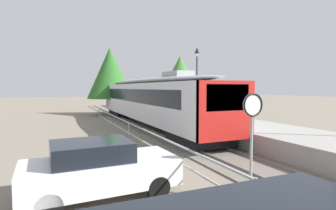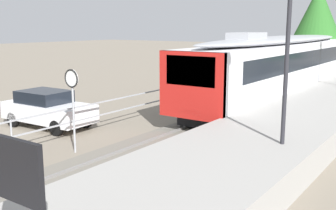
{
  "view_description": "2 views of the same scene",
  "coord_description": "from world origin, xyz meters",
  "px_view_note": "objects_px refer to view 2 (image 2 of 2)",
  "views": [
    {
      "loc": [
        -6.76,
        8.17,
        2.94
      ],
      "look_at": [
        -1.0,
        21.41,
        2.0
      ],
      "focal_mm": 28.58,
      "sensor_mm": 36.0,
      "label": 1
    },
    {
      "loc": [
        8.0,
        4.62,
        4.15
      ],
      "look_at": [
        0.4,
        15.41,
        1.6
      ],
      "focal_mm": 43.52,
      "sensor_mm": 36.0,
      "label": 2
    }
  ],
  "objects_px": {
    "platform_notice_board": "(14,174)",
    "parked_hatchback_white": "(48,109)",
    "platform_lamp_mid_platform": "(290,8)",
    "commuter_train": "(282,63)",
    "speed_limit_sign": "(72,90)"
  },
  "relations": [
    {
      "from": "commuter_train",
      "to": "speed_limit_sign",
      "type": "distance_m",
      "value": 13.79
    },
    {
      "from": "speed_limit_sign",
      "to": "commuter_train",
      "type": "bearing_deg",
      "value": 81.3
    },
    {
      "from": "commuter_train",
      "to": "platform_notice_board",
      "type": "relative_size",
      "value": 10.94
    },
    {
      "from": "commuter_train",
      "to": "platform_notice_board",
      "type": "height_order",
      "value": "commuter_train"
    },
    {
      "from": "platform_lamp_mid_platform",
      "to": "parked_hatchback_white",
      "type": "relative_size",
      "value": 1.32
    },
    {
      "from": "parked_hatchback_white",
      "to": "platform_lamp_mid_platform",
      "type": "bearing_deg",
      "value": 1.17
    },
    {
      "from": "commuter_train",
      "to": "parked_hatchback_white",
      "type": "relative_size",
      "value": 4.85
    },
    {
      "from": "commuter_train",
      "to": "speed_limit_sign",
      "type": "bearing_deg",
      "value": -98.7
    },
    {
      "from": "platform_lamp_mid_platform",
      "to": "platform_notice_board",
      "type": "height_order",
      "value": "platform_lamp_mid_platform"
    },
    {
      "from": "commuter_train",
      "to": "parked_hatchback_white",
      "type": "bearing_deg",
      "value": -115.55
    },
    {
      "from": "platform_notice_board",
      "to": "parked_hatchback_white",
      "type": "height_order",
      "value": "platform_notice_board"
    },
    {
      "from": "platform_notice_board",
      "to": "parked_hatchback_white",
      "type": "distance_m",
      "value": 11.83
    },
    {
      "from": "commuter_train",
      "to": "parked_hatchback_white",
      "type": "xyz_separation_m",
      "value": [
        -5.66,
        -11.83,
        -1.36
      ]
    },
    {
      "from": "platform_notice_board",
      "to": "platform_lamp_mid_platform",
      "type": "bearing_deg",
      "value": 82.8
    },
    {
      "from": "speed_limit_sign",
      "to": "parked_hatchback_white",
      "type": "bearing_deg",
      "value": 153.29
    }
  ]
}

